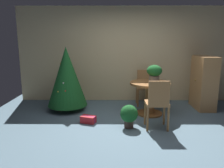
{
  "coord_description": "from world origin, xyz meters",
  "views": [
    {
      "loc": [
        -0.37,
        -3.99,
        1.72
      ],
      "look_at": [
        -0.4,
        0.48,
        0.81
      ],
      "focal_mm": 35.41,
      "sensor_mm": 36.0,
      "label": 1
    }
  ],
  "objects": [
    {
      "name": "ground_plane",
      "position": [
        0.0,
        0.0,
        0.0
      ],
      "size": [
        6.6,
        6.6,
        0.0
      ],
      "primitive_type": "plane",
      "color": "slate"
    },
    {
      "name": "back_wall_panel",
      "position": [
        0.0,
        2.2,
        1.3
      ],
      "size": [
        6.0,
        0.1,
        2.6
      ],
      "primitive_type": "cube",
      "color": "beige",
      "rests_on": "ground_plane"
    },
    {
      "name": "holiday_tree",
      "position": [
        -1.5,
        1.25,
        0.84
      ],
      "size": [
        0.96,
        0.96,
        1.55
      ],
      "color": "brown",
      "rests_on": "ground_plane"
    },
    {
      "name": "flower_vase",
      "position": [
        0.54,
        0.87,
        0.99
      ],
      "size": [
        0.34,
        0.34,
        0.41
      ],
      "color": "#665B51",
      "rests_on": "round_dining_table"
    },
    {
      "name": "gift_box_red",
      "position": [
        -0.9,
        0.38,
        0.07
      ],
      "size": [
        0.34,
        0.27,
        0.15
      ],
      "color": "red",
      "rests_on": "ground_plane"
    },
    {
      "name": "round_dining_table",
      "position": [
        0.47,
        0.95,
        0.49
      ],
      "size": [
        0.92,
        0.92,
        0.76
      ],
      "color": "brown",
      "rests_on": "ground_plane"
    },
    {
      "name": "wooden_chair_far",
      "position": [
        0.47,
        1.76,
        0.53
      ],
      "size": [
        0.46,
        0.38,
        0.92
      ],
      "color": "#9E6B3D",
      "rests_on": "ground_plane"
    },
    {
      "name": "potted_plant",
      "position": [
        -0.07,
        0.14,
        0.26
      ],
      "size": [
        0.35,
        0.35,
        0.46
      ],
      "color": "#4C382D",
      "rests_on": "ground_plane"
    },
    {
      "name": "wooden_cabinet",
      "position": [
        1.88,
        1.43,
        0.66
      ],
      "size": [
        0.44,
        0.8,
        1.32
      ],
      "color": "#B27F4C",
      "rests_on": "ground_plane"
    },
    {
      "name": "wooden_chair_near",
      "position": [
        0.47,
        0.06,
        0.56
      ],
      "size": [
        0.43,
        0.39,
        0.97
      ],
      "color": "#9E6B3D",
      "rests_on": "ground_plane"
    }
  ]
}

